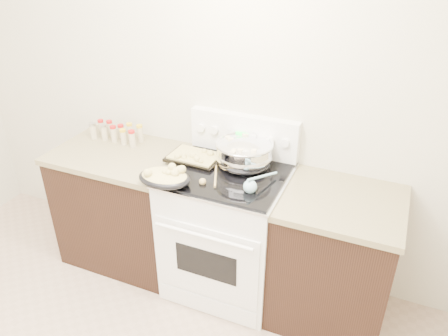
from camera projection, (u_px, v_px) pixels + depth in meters
The scene contains 9 objects.
counter_left at pixel (127, 205), 3.31m from camera, with size 0.93×0.67×0.92m.
counter_right at pixel (333, 259), 2.78m from camera, with size 0.73×0.67×0.92m.
kitchen_range at pixel (227, 229), 3.01m from camera, with size 0.78×0.73×1.22m.
mixing_bowl at pixel (244, 154), 2.82m from camera, with size 0.47×0.47×0.22m.
roasting_pan at pixel (165, 177), 2.64m from camera, with size 0.34×0.25×0.12m.
baking_sheet at pixel (195, 157), 2.93m from camera, with size 0.36×0.26×0.06m.
wooden_spoon at pixel (208, 179), 2.69m from camera, with size 0.12×0.25×0.04m.
blue_ladle at pixel (251, 186), 2.58m from camera, with size 0.14×0.27×0.10m.
spice_jars at pixel (117, 132), 3.23m from camera, with size 0.40×0.14×0.13m.
Camera 1 is at (1.28, -0.81, 2.33)m, focal length 35.00 mm.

